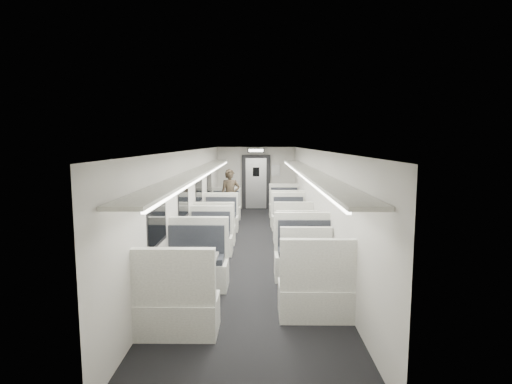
{
  "coord_description": "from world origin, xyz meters",
  "views": [
    {
      "loc": [
        0.14,
        -9.44,
        2.59
      ],
      "look_at": [
        0.04,
        1.34,
        1.24
      ],
      "focal_mm": 28.0,
      "sensor_mm": 36.0,
      "label": 1
    }
  ],
  "objects_px": {
    "booth_left_a": "(224,212)",
    "passenger": "(230,196)",
    "booth_right_c": "(301,250)",
    "booth_left_b": "(218,223)",
    "booth_right_a": "(286,209)",
    "booth_right_d": "(310,271)",
    "booth_right_b": "(290,222)",
    "booth_left_c": "(206,247)",
    "booth_left_d": "(187,282)",
    "exit_sign": "(256,150)",
    "vestibule_door": "(256,182)"
  },
  "relations": [
    {
      "from": "booth_left_a",
      "to": "exit_sign",
      "type": "bearing_deg",
      "value": 66.33
    },
    {
      "from": "booth_left_c",
      "to": "booth_left_b",
      "type": "bearing_deg",
      "value": 90.0
    },
    {
      "from": "booth_left_c",
      "to": "booth_right_a",
      "type": "height_order",
      "value": "booth_right_a"
    },
    {
      "from": "passenger",
      "to": "booth_left_c",
      "type": "bearing_deg",
      "value": -97.57
    },
    {
      "from": "booth_right_b",
      "to": "passenger",
      "type": "distance_m",
      "value": 2.61
    },
    {
      "from": "exit_sign",
      "to": "booth_right_c",
      "type": "bearing_deg",
      "value": -81.6
    },
    {
      "from": "booth_right_a",
      "to": "booth_right_c",
      "type": "relative_size",
      "value": 1.09
    },
    {
      "from": "booth_left_c",
      "to": "booth_right_b",
      "type": "xyz_separation_m",
      "value": [
        2.0,
        2.67,
        -0.01
      ]
    },
    {
      "from": "booth_right_b",
      "to": "passenger",
      "type": "height_order",
      "value": "passenger"
    },
    {
      "from": "booth_right_a",
      "to": "exit_sign",
      "type": "height_order",
      "value": "exit_sign"
    },
    {
      "from": "booth_right_a",
      "to": "booth_right_b",
      "type": "height_order",
      "value": "booth_right_a"
    },
    {
      "from": "booth_left_a",
      "to": "booth_left_b",
      "type": "relative_size",
      "value": 0.96
    },
    {
      "from": "booth_right_a",
      "to": "booth_right_d",
      "type": "xyz_separation_m",
      "value": [
        0.0,
        -6.45,
        0.03
      ]
    },
    {
      "from": "booth_left_b",
      "to": "exit_sign",
      "type": "bearing_deg",
      "value": 76.37
    },
    {
      "from": "booth_left_d",
      "to": "booth_right_d",
      "type": "relative_size",
      "value": 1.01
    },
    {
      "from": "vestibule_door",
      "to": "booth_left_b",
      "type": "bearing_deg",
      "value": -102.24
    },
    {
      "from": "booth_right_a",
      "to": "passenger",
      "type": "height_order",
      "value": "passenger"
    },
    {
      "from": "booth_left_a",
      "to": "booth_right_d",
      "type": "distance_m",
      "value": 6.37
    },
    {
      "from": "booth_right_a",
      "to": "exit_sign",
      "type": "bearing_deg",
      "value": 118.05
    },
    {
      "from": "booth_right_a",
      "to": "booth_right_d",
      "type": "height_order",
      "value": "booth_right_d"
    },
    {
      "from": "booth_left_d",
      "to": "booth_right_c",
      "type": "distance_m",
      "value": 2.89
    },
    {
      "from": "booth_left_d",
      "to": "vestibule_door",
      "type": "xyz_separation_m",
      "value": [
        1.0,
        9.35,
        0.62
      ]
    },
    {
      "from": "booth_left_c",
      "to": "passenger",
      "type": "xyz_separation_m",
      "value": [
        0.19,
        4.48,
        0.49
      ]
    },
    {
      "from": "booth_left_b",
      "to": "booth_right_d",
      "type": "relative_size",
      "value": 0.89
    },
    {
      "from": "booth_left_c",
      "to": "booth_right_b",
      "type": "bearing_deg",
      "value": 53.2
    },
    {
      "from": "booth_left_c",
      "to": "booth_left_d",
      "type": "height_order",
      "value": "booth_left_d"
    },
    {
      "from": "exit_sign",
      "to": "booth_left_d",
      "type": "bearing_deg",
      "value": -96.44
    },
    {
      "from": "vestibule_door",
      "to": "booth_left_c",
      "type": "bearing_deg",
      "value": -98.03
    },
    {
      "from": "booth_right_d",
      "to": "booth_right_b",
      "type": "bearing_deg",
      "value": 90.0
    },
    {
      "from": "booth_right_c",
      "to": "passenger",
      "type": "height_order",
      "value": "passenger"
    },
    {
      "from": "booth_left_b",
      "to": "booth_right_a",
      "type": "xyz_separation_m",
      "value": [
        2.0,
        2.25,
        0.01
      ]
    },
    {
      "from": "booth_left_a",
      "to": "passenger",
      "type": "xyz_separation_m",
      "value": [
        0.19,
        0.16,
        0.51
      ]
    },
    {
      "from": "passenger",
      "to": "vestibule_door",
      "type": "relative_size",
      "value": 0.82
    },
    {
      "from": "booth_left_a",
      "to": "booth_right_b",
      "type": "relative_size",
      "value": 0.98
    },
    {
      "from": "booth_left_a",
      "to": "passenger",
      "type": "distance_m",
      "value": 0.57
    },
    {
      "from": "booth_left_d",
      "to": "exit_sign",
      "type": "bearing_deg",
      "value": 83.56
    },
    {
      "from": "booth_left_c",
      "to": "booth_right_d",
      "type": "relative_size",
      "value": 0.89
    },
    {
      "from": "booth_left_b",
      "to": "passenger",
      "type": "distance_m",
      "value": 2.07
    },
    {
      "from": "passenger",
      "to": "booth_left_b",
      "type": "bearing_deg",
      "value": -100.52
    },
    {
      "from": "booth_left_b",
      "to": "booth_right_b",
      "type": "bearing_deg",
      "value": 5.71
    },
    {
      "from": "booth_right_b",
      "to": "exit_sign",
      "type": "distance_m",
      "value": 4.48
    },
    {
      "from": "booth_left_d",
      "to": "booth_right_d",
      "type": "xyz_separation_m",
      "value": [
        2.0,
        0.53,
        -0.0
      ]
    },
    {
      "from": "booth_right_a",
      "to": "booth_right_d",
      "type": "relative_size",
      "value": 0.92
    },
    {
      "from": "booth_left_d",
      "to": "exit_sign",
      "type": "xyz_separation_m",
      "value": [
        1.0,
        8.86,
        1.86
      ]
    },
    {
      "from": "booth_right_b",
      "to": "booth_right_a",
      "type": "bearing_deg",
      "value": 90.0
    },
    {
      "from": "booth_right_b",
      "to": "booth_right_d",
      "type": "xyz_separation_m",
      "value": [
        0.0,
        -4.41,
        0.05
      ]
    },
    {
      "from": "booth_right_c",
      "to": "passenger",
      "type": "distance_m",
      "value": 5.02
    },
    {
      "from": "booth_right_c",
      "to": "exit_sign",
      "type": "distance_m",
      "value": 7.11
    },
    {
      "from": "booth_right_a",
      "to": "booth_right_b",
      "type": "distance_m",
      "value": 2.05
    },
    {
      "from": "booth_left_a",
      "to": "booth_left_b",
      "type": "bearing_deg",
      "value": -90.0
    }
  ]
}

